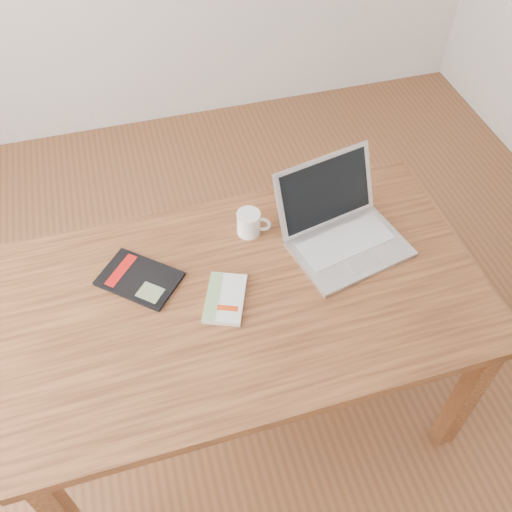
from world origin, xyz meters
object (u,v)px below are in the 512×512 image
object	(u,v)px
laptop	(341,228)
coffee_mug	(250,223)
white_guidebook	(225,298)
desk	(246,309)
black_guidebook	(139,279)

from	to	relation	value
laptop	coffee_mug	world-z (taller)	laptop
white_guidebook	laptop	size ratio (longest dim) A/B	0.51
desk	laptop	xyz separation A→B (m)	(0.37, 0.14, 0.14)
black_guidebook	white_guidebook	bearing A→B (deg)	-80.59
laptop	coffee_mug	xyz separation A→B (m)	(-0.29, 0.12, -0.01)
white_guidebook	coffee_mug	size ratio (longest dim) A/B	1.96
black_guidebook	coffee_mug	size ratio (longest dim) A/B	2.59
coffee_mug	desk	bearing A→B (deg)	-84.26
desk	coffee_mug	world-z (taller)	coffee_mug
laptop	coffee_mug	size ratio (longest dim) A/B	3.82
white_guidebook	coffee_mug	bearing A→B (deg)	81.59
laptop	coffee_mug	distance (m)	0.31
black_guidebook	desk	bearing A→B (deg)	-73.45
white_guidebook	coffee_mug	distance (m)	0.31
desk	black_guidebook	size ratio (longest dim) A/B	5.20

